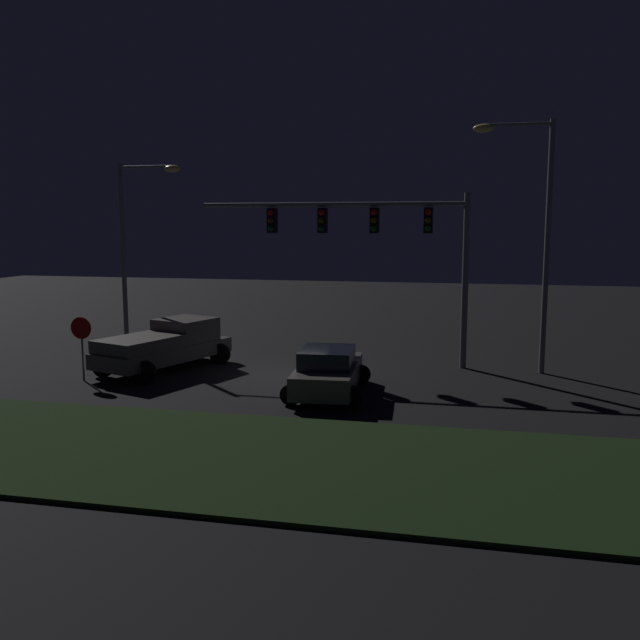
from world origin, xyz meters
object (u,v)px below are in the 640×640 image
street_lamp_right (533,218)px  street_lamp_left (135,232)px  car_sedan (328,371)px  traffic_signal_gantry (375,233)px  stop_sign (82,336)px  pickup_truck (167,343)px

street_lamp_right → street_lamp_left: bearing=174.7°
car_sedan → traffic_signal_gantry: 6.61m
street_lamp_right → stop_sign: 16.24m
street_lamp_right → stop_sign: bearing=-162.6°
street_lamp_left → street_lamp_right: (16.13, -1.49, 0.57)m
pickup_truck → traffic_signal_gantry: size_ratio=0.56×
pickup_truck → car_sedan: size_ratio=1.27×
car_sedan → traffic_signal_gantry: bearing=-13.0°
traffic_signal_gantry → stop_sign: traffic_signal_gantry is taller
traffic_signal_gantry → street_lamp_right: (5.63, -0.30, 0.56)m
street_lamp_left → car_sedan: bearing=-32.4°
car_sedan → street_lamp_right: street_lamp_right is taller
street_lamp_left → stop_sign: size_ratio=3.54×
pickup_truck → traffic_signal_gantry: (7.36, 2.64, 4.03)m
street_lamp_right → stop_sign: size_ratio=4.02×
street_lamp_left → stop_sign: bearing=-79.8°
street_lamp_left → stop_sign: (1.12, -6.19, -3.45)m
street_lamp_right → stop_sign: street_lamp_right is taller
pickup_truck → street_lamp_left: (-3.13, 3.83, 4.02)m
car_sedan → stop_sign: (-8.60, -0.02, 0.82)m
pickup_truck → stop_sign: size_ratio=2.58×
traffic_signal_gantry → stop_sign: 11.18m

